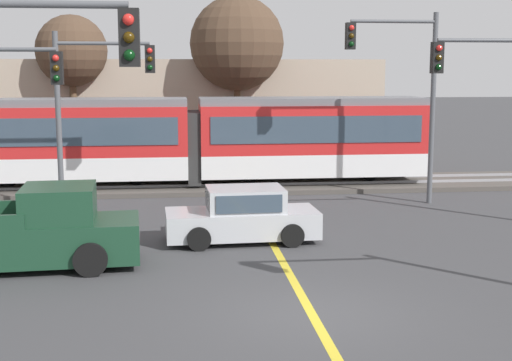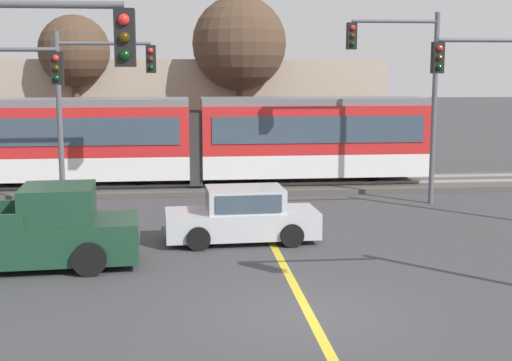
# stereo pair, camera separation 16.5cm
# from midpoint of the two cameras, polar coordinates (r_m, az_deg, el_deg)

# --- Properties ---
(ground_plane) EXTENTS (200.00, 200.00, 0.00)m
(ground_plane) POSITION_cam_midpoint_polar(r_m,az_deg,el_deg) (14.28, 4.16, -10.62)
(ground_plane) COLOR #3D3D3F
(track_bed) EXTENTS (120.00, 4.00, 0.18)m
(track_bed) POSITION_cam_midpoint_polar(r_m,az_deg,el_deg) (28.81, -1.34, -0.38)
(track_bed) COLOR #4C4742
(track_bed) RESTS_ON ground
(rail_near) EXTENTS (120.00, 0.08, 0.10)m
(rail_near) POSITION_cam_midpoint_polar(r_m,az_deg,el_deg) (28.08, -1.21, -0.34)
(rail_near) COLOR #939399
(rail_near) RESTS_ON track_bed
(rail_far) EXTENTS (120.00, 0.08, 0.10)m
(rail_far) POSITION_cam_midpoint_polar(r_m,az_deg,el_deg) (29.49, -1.47, 0.11)
(rail_far) COLOR #939399
(rail_far) RESTS_ON track_bed
(light_rail_tram) EXTENTS (18.50, 2.64, 3.43)m
(light_rail_tram) POSITION_cam_midpoint_polar(r_m,az_deg,el_deg) (28.44, -5.19, 3.44)
(light_rail_tram) COLOR silver
(light_rail_tram) RESTS_ON track_bed
(lane_centre_line) EXTENTS (0.20, 15.90, 0.01)m
(lane_centre_line) POSITION_cam_midpoint_polar(r_m,az_deg,el_deg) (19.14, 1.33, -5.48)
(lane_centre_line) COLOR gold
(lane_centre_line) RESTS_ON ground
(sedan_crossing) EXTENTS (4.26, 2.04, 1.52)m
(sedan_crossing) POSITION_cam_midpoint_polar(r_m,az_deg,el_deg) (19.81, -1.33, -2.91)
(sedan_crossing) COLOR #B7BABF
(sedan_crossing) RESTS_ON ground
(pickup_truck) EXTENTS (5.51, 2.47, 1.98)m
(pickup_truck) POSITION_cam_midpoint_polar(r_m,az_deg,el_deg) (18.06, -17.81, -4.06)
(pickup_truck) COLOR #193D28
(pickup_truck) RESTS_ON ground
(traffic_light_far_left) EXTENTS (3.25, 0.38, 5.95)m
(traffic_light_far_left) POSITION_cam_midpoint_polar(r_m,az_deg,el_deg) (23.99, -13.24, 6.71)
(traffic_light_far_left) COLOR #515459
(traffic_light_far_left) RESTS_ON ground
(traffic_light_far_right) EXTENTS (3.25, 0.38, 6.68)m
(traffic_light_far_right) POSITION_cam_midpoint_polar(r_m,az_deg,el_deg) (25.47, 11.72, 7.94)
(traffic_light_far_right) COLOR #515459
(traffic_light_far_right) RESTS_ON ground
(bare_tree_west) EXTENTS (3.27, 3.27, 7.20)m
(bare_tree_west) POSITION_cam_midpoint_polar(r_m,az_deg,el_deg) (34.25, -14.68, 9.94)
(bare_tree_west) COLOR brown
(bare_tree_west) RESTS_ON ground
(bare_tree_east) EXTENTS (4.39, 4.39, 8.11)m
(bare_tree_east) POSITION_cam_midpoint_polar(r_m,az_deg,el_deg) (33.79, -1.67, 10.87)
(bare_tree_east) COLOR brown
(bare_tree_east) RESTS_ON ground
(building_backdrop_far) EXTENTS (21.48, 6.00, 5.19)m
(building_backdrop_far) POSITION_cam_midpoint_polar(r_m,az_deg,el_deg) (37.22, -7.43, 5.56)
(building_backdrop_far) COLOR tan
(building_backdrop_far) RESTS_ON ground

